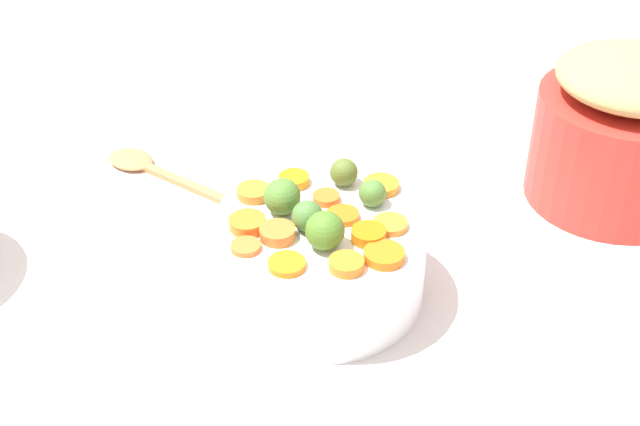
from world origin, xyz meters
TOP-DOWN VIEW (x-y plane):
  - tabletop at (0.00, 0.00)m, footprint 2.40×2.40m
  - serving_bowl_carrots at (0.03, -0.03)m, footprint 0.22×0.22m
  - metal_pot at (-0.28, -0.28)m, footprint 0.21×0.21m
  - stuffing_mound at (-0.28, -0.28)m, footprint 0.18×0.18m
  - carrot_slice_0 at (0.09, 0.03)m, footprint 0.03×0.03m
  - carrot_slice_1 at (0.05, 0.05)m, footprint 0.05×0.05m
  - carrot_slice_2 at (-0.01, 0.04)m, footprint 0.05×0.05m
  - carrot_slice_3 at (-0.02, -0.01)m, footprint 0.04×0.04m
  - carrot_slice_4 at (-0.04, 0.02)m, footprint 0.04×0.04m
  - carrot_slice_5 at (0.10, -0.00)m, footprint 0.04×0.04m
  - carrot_slice_6 at (0.07, 0.01)m, footprint 0.05×0.05m
  - carrot_slice_7 at (-0.04, -0.03)m, footprint 0.05×0.05m
  - carrot_slice_8 at (0.07, -0.09)m, footprint 0.04×0.04m
  - carrot_slice_9 at (0.03, -0.06)m, footprint 0.04×0.04m
  - carrot_slice_10 at (-0.02, -0.10)m, footprint 0.05×0.05m
  - carrot_slice_11 at (0.01, -0.04)m, footprint 0.05×0.05m
  - carrot_slice_12 at (0.11, -0.06)m, footprint 0.04×0.04m
  - brussels_sprout_0 at (0.04, -0.01)m, footprint 0.03×0.03m
  - brussels_sprout_1 at (0.07, -0.03)m, footprint 0.04×0.04m
  - brussels_sprout_2 at (0.02, -0.10)m, footprint 0.03×0.03m
  - brussels_sprout_3 at (-0.01, -0.07)m, footprint 0.03×0.03m
  - brussels_sprout_4 at (0.02, 0.01)m, footprint 0.04×0.04m
  - wooden_spoon at (0.29, -0.22)m, footprint 0.25×0.13m

SIDE VIEW (x-z plane):
  - tabletop at x=0.00m, z-range 0.00..0.02m
  - wooden_spoon at x=0.29m, z-range 0.02..0.03m
  - serving_bowl_carrots at x=0.03m, z-range 0.02..0.12m
  - metal_pot at x=-0.28m, z-range 0.02..0.16m
  - carrot_slice_0 at x=0.09m, z-range 0.12..0.12m
  - carrot_slice_1 at x=0.05m, z-range 0.12..0.12m
  - carrot_slice_11 at x=0.01m, z-range 0.12..0.12m
  - carrot_slice_7 at x=-0.04m, z-range 0.12..0.12m
  - carrot_slice_9 at x=0.03m, z-range 0.12..0.12m
  - carrot_slice_10 at x=-0.02m, z-range 0.12..0.12m
  - carrot_slice_4 at x=-0.04m, z-range 0.12..0.13m
  - carrot_slice_8 at x=0.07m, z-range 0.12..0.13m
  - carrot_slice_12 at x=0.11m, z-range 0.12..0.13m
  - carrot_slice_2 at x=-0.01m, z-range 0.12..0.13m
  - carrot_slice_5 at x=0.10m, z-range 0.12..0.13m
  - carrot_slice_6 at x=0.07m, z-range 0.12..0.13m
  - carrot_slice_3 at x=-0.02m, z-range 0.12..0.13m
  - brussels_sprout_3 at x=-0.01m, z-range 0.12..0.14m
  - brussels_sprout_2 at x=0.02m, z-range 0.12..0.15m
  - brussels_sprout_0 at x=0.04m, z-range 0.12..0.15m
  - brussels_sprout_1 at x=0.07m, z-range 0.12..0.15m
  - brussels_sprout_4 at x=0.02m, z-range 0.12..0.15m
  - stuffing_mound at x=-0.28m, z-range 0.16..0.21m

